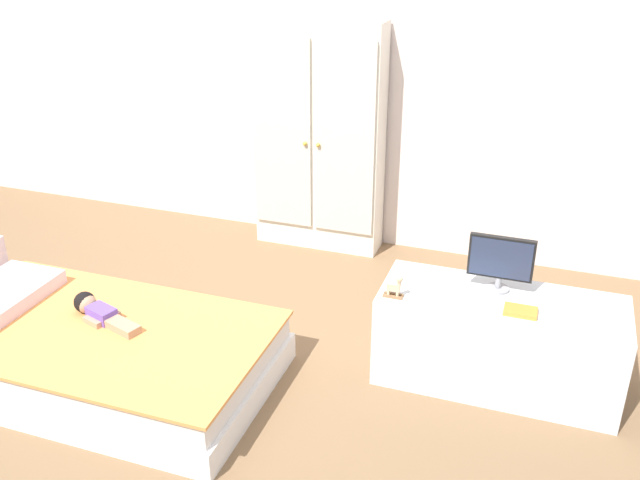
% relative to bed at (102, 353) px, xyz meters
% --- Properties ---
extents(ground_plane, '(10.00, 10.00, 0.02)m').
position_rel_bed_xyz_m(ground_plane, '(0.42, 0.21, -0.13)').
color(ground_plane, brown).
extents(back_wall, '(6.40, 0.05, 2.70)m').
position_rel_bed_xyz_m(back_wall, '(0.42, 1.78, 1.23)').
color(back_wall, silver).
rests_on(back_wall, ground_plane).
extents(bed, '(1.50, 0.85, 0.25)m').
position_rel_bed_xyz_m(bed, '(0.00, 0.00, 0.00)').
color(bed, white).
rests_on(bed, ground_plane).
extents(doll, '(0.39, 0.19, 0.10)m').
position_rel_bed_xyz_m(doll, '(-0.07, 0.08, 0.16)').
color(doll, '#6B4CB2').
rests_on(doll, bed).
extents(wardrobe, '(0.76, 0.25, 1.36)m').
position_rel_bed_xyz_m(wardrobe, '(0.44, 1.63, 0.56)').
color(wardrobe, white).
rests_on(wardrobe, ground_plane).
extents(tv_stand, '(1.02, 0.41, 0.42)m').
position_rel_bed_xyz_m(tv_stand, '(1.65, 0.54, 0.09)').
color(tv_stand, silver).
rests_on(tv_stand, ground_plane).
extents(tv_monitor, '(0.27, 0.10, 0.25)m').
position_rel_bed_xyz_m(tv_monitor, '(1.61, 0.61, 0.44)').
color(tv_monitor, '#99999E').
rests_on(tv_monitor, tv_stand).
extents(rocking_horse_toy, '(0.08, 0.04, 0.10)m').
position_rel_bed_xyz_m(rocking_horse_toy, '(1.21, 0.41, 0.34)').
color(rocking_horse_toy, '#8E6642').
rests_on(rocking_horse_toy, tv_stand).
extents(book_orange, '(0.13, 0.09, 0.02)m').
position_rel_bed_xyz_m(book_orange, '(1.72, 0.45, 0.30)').
color(book_orange, orange).
rests_on(book_orange, tv_stand).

